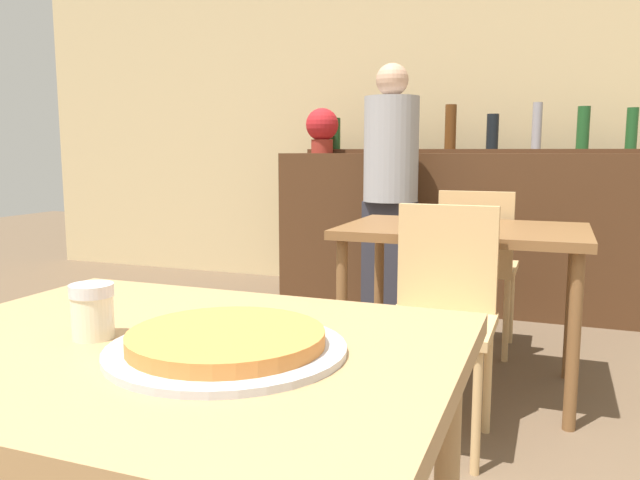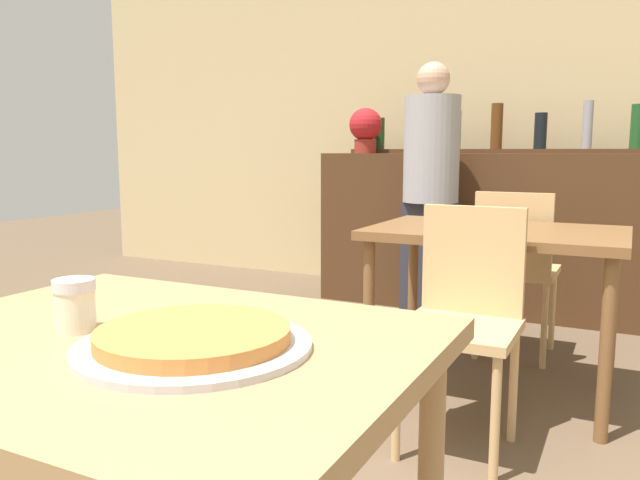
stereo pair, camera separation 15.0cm
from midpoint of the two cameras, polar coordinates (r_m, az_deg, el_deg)
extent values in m
cube|color=#D1B784|center=(4.92, 19.31, 11.34)|extent=(8.00, 0.05, 2.80)
cube|color=#A87F51|center=(1.10, -12.04, -9.71)|extent=(0.95, 0.75, 0.04)
cylinder|color=#A87F51|center=(1.72, -16.08, -16.98)|extent=(0.05, 0.05, 0.73)
cube|color=brown|center=(2.85, 17.28, 0.60)|extent=(1.07, 0.73, 0.04)
cylinder|color=brown|center=(2.76, 6.05, -7.30)|extent=(0.05, 0.05, 0.71)
cylinder|color=brown|center=(2.59, 26.26, -9.10)|extent=(0.05, 0.05, 0.71)
cylinder|color=brown|center=(3.31, 9.77, -4.73)|extent=(0.05, 0.05, 0.71)
cylinder|color=brown|center=(3.18, 26.39, -6.02)|extent=(0.05, 0.05, 0.71)
cube|color=#4C2D19|center=(4.44, 17.93, 0.61)|extent=(2.60, 0.56, 1.07)
cube|color=#4C2D19|center=(4.55, 18.52, 7.71)|extent=(2.39, 0.24, 0.03)
cylinder|color=#1E5123|center=(4.80, 6.34, 9.65)|extent=(0.08, 0.08, 0.23)
cylinder|color=maroon|center=(4.71, 9.71, 9.93)|extent=(0.09, 0.09, 0.29)
cylinder|color=#1E5123|center=(4.63, 13.19, 9.78)|extent=(0.08, 0.08, 0.27)
cylinder|color=#5B3314|center=(4.57, 16.79, 9.93)|extent=(0.08, 0.08, 0.31)
cylinder|color=black|center=(4.53, 20.43, 9.33)|extent=(0.08, 0.08, 0.24)
cylinder|color=#9999A3|center=(4.51, 24.18, 9.59)|extent=(0.06, 0.06, 0.31)
cylinder|color=#1E5123|center=(4.50, 27.90, 9.16)|extent=(0.08, 0.08, 0.28)
cube|color=tan|center=(2.31, 14.44, -7.95)|extent=(0.40, 0.40, 0.04)
cube|color=tan|center=(2.44, 15.54, -1.80)|extent=(0.38, 0.04, 0.41)
cylinder|color=tan|center=(2.28, 8.95, -14.39)|extent=(0.03, 0.03, 0.44)
cylinder|color=tan|center=(2.21, 17.70, -15.43)|extent=(0.03, 0.03, 0.44)
cylinder|color=tan|center=(2.58, 11.31, -11.68)|extent=(0.03, 0.03, 0.44)
cylinder|color=tan|center=(2.52, 18.96, -12.47)|extent=(0.03, 0.03, 0.44)
cube|color=tan|center=(3.49, 18.76, -2.70)|extent=(0.40, 0.40, 0.04)
cube|color=tan|center=(3.28, 18.49, 0.57)|extent=(0.38, 0.04, 0.41)
cylinder|color=tan|center=(3.69, 21.60, -6.04)|extent=(0.03, 0.03, 0.44)
cylinder|color=tan|center=(3.73, 16.37, -5.64)|extent=(0.03, 0.03, 0.44)
cylinder|color=tan|center=(3.36, 21.06, -7.38)|extent=(0.03, 0.03, 0.44)
cylinder|color=tan|center=(3.41, 15.33, -6.91)|extent=(0.03, 0.03, 0.44)
cylinder|color=#B7B7BC|center=(1.01, -7.25, -9.64)|extent=(0.38, 0.38, 0.01)
cylinder|color=#CC7A38|center=(1.00, -7.26, -8.67)|extent=(0.31, 0.31, 0.02)
cylinder|color=beige|center=(1.15, -18.03, -6.23)|extent=(0.07, 0.07, 0.07)
cylinder|color=silver|center=(1.14, -18.13, -3.97)|extent=(0.07, 0.07, 0.02)
cube|color=#2D2D38|center=(3.98, 10.98, -2.13)|extent=(0.32, 0.18, 0.77)
cylinder|color=#9E9EA3|center=(3.92, 11.27, 8.12)|extent=(0.34, 0.34, 0.64)
sphere|color=tan|center=(3.95, 11.44, 14.26)|extent=(0.20, 0.20, 0.20)
cylinder|color=maroon|center=(4.64, 5.10, 8.53)|extent=(0.16, 0.16, 0.10)
sphere|color=red|center=(4.64, 5.13, 10.48)|extent=(0.24, 0.24, 0.24)
camera|label=1|loc=(0.08, -87.14, 0.41)|focal=35.00mm
camera|label=2|loc=(0.08, 92.86, -0.41)|focal=35.00mm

